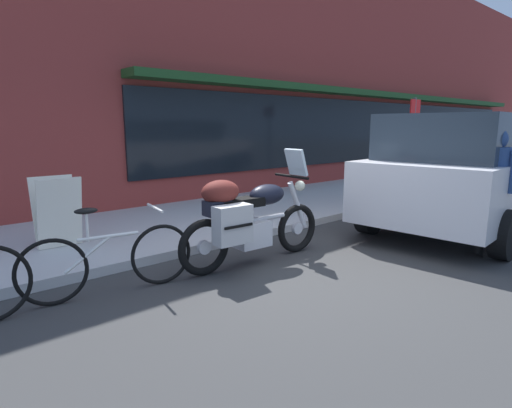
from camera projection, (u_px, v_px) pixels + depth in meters
ground_plane at (300, 270)px, 4.95m from camera, size 80.00×80.00×0.00m
storefront_building at (383, 77)px, 13.45m from camera, size 25.69×0.90×6.69m
sidewalk_curb at (428, 179)px, 12.91m from camera, size 30.00×3.04×0.12m
touring_motorcycle at (248, 217)px, 5.03m from camera, size 2.14×0.62×1.41m
parked_bicycle at (109, 260)px, 4.19m from camera, size 1.72×0.49×0.92m
parked_minivan at (468, 170)px, 6.89m from camera, size 4.88×2.42×1.87m
pedestrian_walking at (492, 177)px, 5.32m from camera, size 0.38×0.56×1.68m
sandwich_board_sign at (57, 212)px, 5.44m from camera, size 0.55×0.41×0.93m
parking_sign_pole at (413, 137)px, 9.86m from camera, size 0.44×0.07×2.24m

